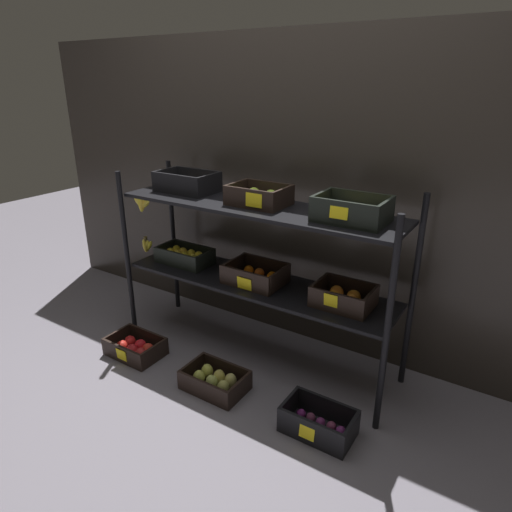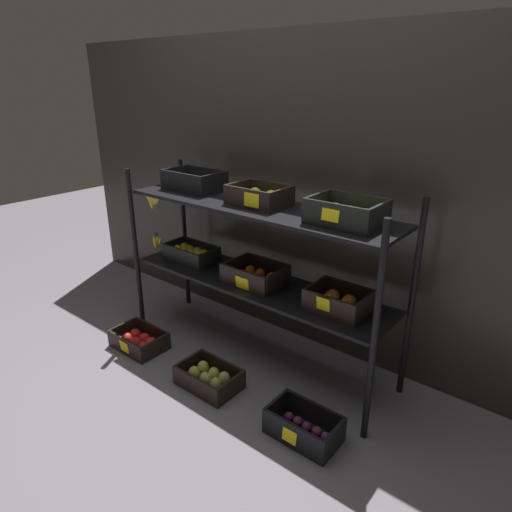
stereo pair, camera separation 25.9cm
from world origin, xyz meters
name	(u,v)px [view 1 (the left image)]	position (x,y,z in m)	size (l,w,h in m)	color
ground_plane	(256,354)	(0.00, 0.00, 0.00)	(10.00, 10.00, 0.00)	slate
storefront_wall	(292,194)	(0.00, 0.42, 0.94)	(4.10, 0.12, 1.89)	#2D2823
display_rack	(255,243)	(-0.01, 0.00, 0.74)	(1.84, 0.47, 1.10)	black
crate_ground_apple_red	(136,348)	(-0.64, -0.41, 0.05)	(0.34, 0.24, 0.11)	black
crate_ground_pear	(215,381)	(-0.01, -0.41, 0.05)	(0.35, 0.23, 0.12)	black
crate_ground_plum	(318,424)	(0.62, -0.41, 0.05)	(0.35, 0.22, 0.14)	black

